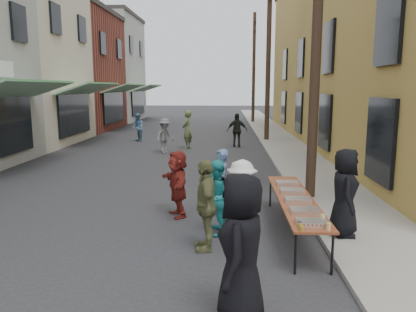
# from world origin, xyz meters

# --- Properties ---
(ground) EXTENTS (120.00, 120.00, 0.00)m
(ground) POSITION_xyz_m (0.00, 0.00, 0.00)
(ground) COLOR #28282B
(ground) RESTS_ON ground
(sidewalk) EXTENTS (2.20, 60.00, 0.10)m
(sidewalk) POSITION_xyz_m (5.00, 15.00, 0.05)
(sidewalk) COLOR gray
(sidewalk) RESTS_ON ground
(storefront_row) EXTENTS (8.00, 37.00, 9.00)m
(storefront_row) POSITION_xyz_m (-10.00, 14.96, 4.12)
(storefront_row) COLOR maroon
(storefront_row) RESTS_ON ground
(building_ochre) EXTENTS (10.00, 28.00, 10.00)m
(building_ochre) POSITION_xyz_m (11.10, 14.00, 5.00)
(building_ochre) COLOR #A7913B
(building_ochre) RESTS_ON ground
(utility_pole_near) EXTENTS (0.26, 0.26, 9.00)m
(utility_pole_near) POSITION_xyz_m (4.30, 3.00, 4.50)
(utility_pole_near) COLOR #2D2116
(utility_pole_near) RESTS_ON ground
(utility_pole_mid) EXTENTS (0.26, 0.26, 9.00)m
(utility_pole_mid) POSITION_xyz_m (4.30, 15.00, 4.50)
(utility_pole_mid) COLOR #2D2116
(utility_pole_mid) RESTS_ON ground
(utility_pole_far) EXTENTS (0.26, 0.26, 9.00)m
(utility_pole_far) POSITION_xyz_m (4.30, 27.00, 4.50)
(utility_pole_far) COLOR #2D2116
(utility_pole_far) RESTS_ON ground
(serving_table) EXTENTS (0.70, 4.00, 0.75)m
(serving_table) POSITION_xyz_m (3.46, 0.44, 0.71)
(serving_table) COLOR maroon
(serving_table) RESTS_ON ground
(catering_tray_sausage) EXTENTS (0.50, 0.33, 0.08)m
(catering_tray_sausage) POSITION_xyz_m (3.46, -1.21, 0.79)
(catering_tray_sausage) COLOR maroon
(catering_tray_sausage) RESTS_ON serving_table
(catering_tray_foil_b) EXTENTS (0.50, 0.33, 0.08)m
(catering_tray_foil_b) POSITION_xyz_m (3.46, -0.56, 0.79)
(catering_tray_foil_b) COLOR #B2B2B7
(catering_tray_foil_b) RESTS_ON serving_table
(catering_tray_buns) EXTENTS (0.50, 0.33, 0.08)m
(catering_tray_buns) POSITION_xyz_m (3.46, 0.14, 0.79)
(catering_tray_buns) COLOR tan
(catering_tray_buns) RESTS_ON serving_table
(catering_tray_foil_d) EXTENTS (0.50, 0.33, 0.08)m
(catering_tray_foil_d) POSITION_xyz_m (3.46, 0.84, 0.79)
(catering_tray_foil_d) COLOR #B2B2B7
(catering_tray_foil_d) RESTS_ON serving_table
(catering_tray_buns_end) EXTENTS (0.50, 0.33, 0.08)m
(catering_tray_buns_end) POSITION_xyz_m (3.46, 1.54, 0.79)
(catering_tray_buns_end) COLOR tan
(catering_tray_buns_end) RESTS_ON serving_table
(condiment_jar_a) EXTENTS (0.07, 0.07, 0.08)m
(condiment_jar_a) POSITION_xyz_m (3.24, -1.51, 0.79)
(condiment_jar_a) COLOR #A57F26
(condiment_jar_a) RESTS_ON serving_table
(condiment_jar_b) EXTENTS (0.07, 0.07, 0.08)m
(condiment_jar_b) POSITION_xyz_m (3.24, -1.41, 0.79)
(condiment_jar_b) COLOR #A57F26
(condiment_jar_b) RESTS_ON serving_table
(condiment_jar_c) EXTENTS (0.07, 0.07, 0.08)m
(condiment_jar_c) POSITION_xyz_m (3.24, -1.31, 0.79)
(condiment_jar_c) COLOR #A57F26
(condiment_jar_c) RESTS_ON serving_table
(cup_stack) EXTENTS (0.08, 0.08, 0.12)m
(cup_stack) POSITION_xyz_m (3.66, -1.46, 0.81)
(cup_stack) COLOR tan
(cup_stack) RESTS_ON serving_table
(guest_front_a) EXTENTS (0.78, 1.04, 1.94)m
(guest_front_a) POSITION_xyz_m (2.26, -2.80, 0.97)
(guest_front_a) COLOR black
(guest_front_a) RESTS_ON ground
(guest_front_b) EXTENTS (0.53, 0.66, 1.57)m
(guest_front_b) POSITION_xyz_m (1.94, 1.52, 0.78)
(guest_front_b) COLOR #506F9B
(guest_front_b) RESTS_ON ground
(guest_front_c) EXTENTS (0.61, 0.77, 1.53)m
(guest_front_c) POSITION_xyz_m (1.85, 0.31, 0.77)
(guest_front_c) COLOR teal
(guest_front_c) RESTS_ON ground
(guest_front_d) EXTENTS (0.74, 1.10, 1.59)m
(guest_front_d) POSITION_xyz_m (2.37, 0.06, 0.79)
(guest_front_d) COLOR white
(guest_front_d) RESTS_ON ground
(guest_front_e) EXTENTS (0.54, 1.04, 1.69)m
(guest_front_e) POSITION_xyz_m (1.70, -0.48, 0.85)
(guest_front_e) COLOR #60643A
(guest_front_e) RESTS_ON ground
(guest_queue_back) EXTENTS (0.93, 1.50, 1.54)m
(guest_queue_back) POSITION_xyz_m (0.95, 1.46, 0.77)
(guest_queue_back) COLOR maroon
(guest_queue_back) RESTS_ON ground
(server) EXTENTS (0.65, 0.90, 1.71)m
(server) POSITION_xyz_m (4.35, 0.11, 0.96)
(server) COLOR black
(server) RESTS_ON sidewalk
(passerby_left) EXTENTS (1.07, 1.17, 1.58)m
(passerby_left) POSITION_xyz_m (-0.73, 10.59, 0.79)
(passerby_left) COLOR slate
(passerby_left) RESTS_ON ground
(passerby_mid) EXTENTS (1.01, 0.45, 1.69)m
(passerby_mid) POSITION_xyz_m (2.60, 12.56, 0.85)
(passerby_mid) COLOR black
(passerby_mid) RESTS_ON ground
(passerby_right) EXTENTS (0.60, 0.77, 1.86)m
(passerby_right) POSITION_xyz_m (0.16, 11.92, 0.93)
(passerby_right) COLOR #55663B
(passerby_right) RESTS_ON ground
(passerby_far) EXTENTS (0.89, 0.96, 1.58)m
(passerby_far) POSITION_xyz_m (-2.82, 14.40, 0.79)
(passerby_far) COLOR #5483A4
(passerby_far) RESTS_ON ground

